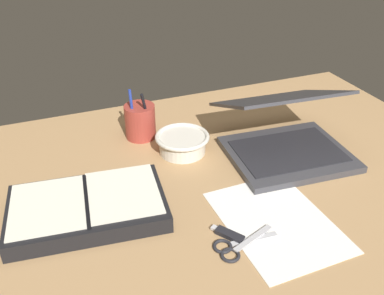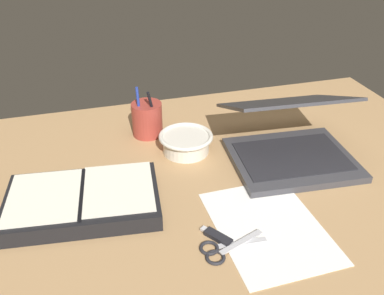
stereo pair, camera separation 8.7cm
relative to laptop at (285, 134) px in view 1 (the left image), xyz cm
name	(u,v)px [view 1 (the left image)]	position (x,y,z in cm)	size (l,w,h in cm)	color
desk_top	(216,188)	(-22.47, -6.77, -6.32)	(140.00, 100.00, 2.00)	tan
laptop	(285,134)	(0.00, 0.00, 0.00)	(32.52, 34.05, 18.45)	#38383D
bowl	(182,142)	(-24.81, 9.93, -2.45)	(14.35, 14.35, 5.15)	silver
pen_cup	(140,121)	(-32.80, 21.90, -0.48)	(8.49, 8.49, 14.92)	#9E382D
planner	(87,207)	(-52.64, -6.34, -3.32)	(34.92, 23.91, 4.20)	black
scissors	(233,248)	(-28.16, -27.34, -4.98)	(13.70, 6.58, 0.80)	#B7B7BC
paper_sheet_front	(276,221)	(-16.15, -23.51, -5.24)	(21.24, 29.03, 0.16)	white
usb_drive	(229,234)	(-27.51, -23.82, -4.82)	(5.34, 6.87, 1.00)	black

